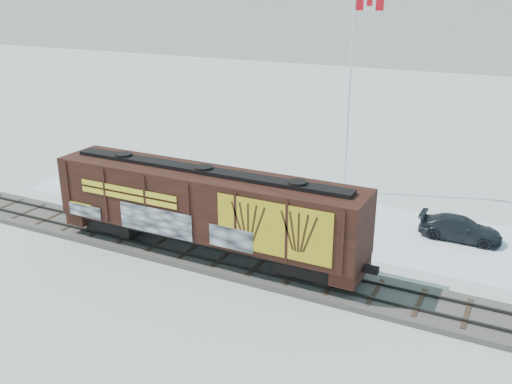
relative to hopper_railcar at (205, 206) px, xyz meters
The scene contains 8 objects.
ground 4.22m from the hopper_railcar, ahead, with size 500.00×500.00×0.00m, color white.
rail_track 4.12m from the hopper_railcar, ahead, with size 50.00×3.40×0.43m.
parking_strip 8.61m from the hopper_railcar, 67.94° to the left, with size 40.00×8.00×0.03m, color white.
hopper_railcar is the anchor object (origin of this frame).
flagpole 13.66m from the hopper_railcar, 76.06° to the left, with size 2.30×0.90×13.24m.
car_silver 10.16m from the hopper_railcar, 121.71° to the left, with size 1.92×4.77×1.63m, color #A7A9AE.
car_white 8.46m from the hopper_railcar, 98.30° to the left, with size 1.44×4.13×1.36m, color silver.
car_dark 14.42m from the hopper_railcar, 36.14° to the left, with size 1.83×4.49×1.30m, color black.
Camera 1 is at (11.50, -22.95, 13.54)m, focal length 40.00 mm.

